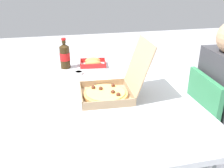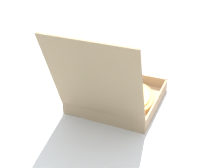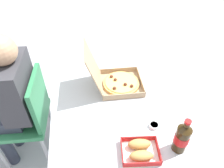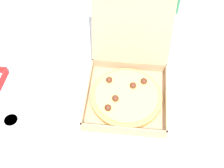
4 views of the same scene
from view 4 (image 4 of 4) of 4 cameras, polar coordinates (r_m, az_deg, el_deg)
name	(u,v)px [view 4 (image 4 of 4)]	position (r m, az deg, el deg)	size (l,w,h in m)	color
ground_plane	(115,162)	(1.77, 0.53, -14.45)	(10.00, 10.00, 0.00)	#B2B2B7
dining_table	(116,97)	(1.19, 0.76, -2.44)	(1.28, 0.81, 0.74)	silver
chair	(139,21)	(1.75, 5.14, 11.61)	(0.43, 0.43, 0.83)	#338451
pizza_box_open	(127,85)	(1.07, 2.88, -0.17)	(0.30, 0.39, 0.31)	tan
paper_menu	(45,38)	(1.31, -12.54, 8.37)	(0.21, 0.15, 0.00)	white
dipping_sauce_cup	(12,121)	(1.08, -18.34, -6.63)	(0.06, 0.06, 0.02)	white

